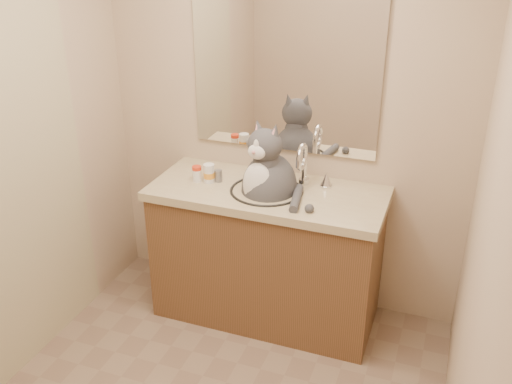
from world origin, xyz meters
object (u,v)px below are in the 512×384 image
cat (268,184)px  grey_canister (218,176)px  pill_bottle_redcap (197,174)px  pill_bottle_orange (209,174)px

cat → grey_canister: bearing=-168.2°
cat → pill_bottle_redcap: cat is taller
pill_bottle_orange → grey_canister: (0.05, 0.03, -0.02)m
pill_bottle_redcap → grey_canister: pill_bottle_redcap is taller
cat → pill_bottle_redcap: size_ratio=6.70×
cat → pill_bottle_redcap: (-0.43, -0.02, 0.01)m
pill_bottle_orange → cat: bearing=1.0°
pill_bottle_orange → grey_canister: 0.06m
cat → pill_bottle_orange: (-0.36, -0.01, 0.01)m
pill_bottle_orange → grey_canister: bearing=27.6°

